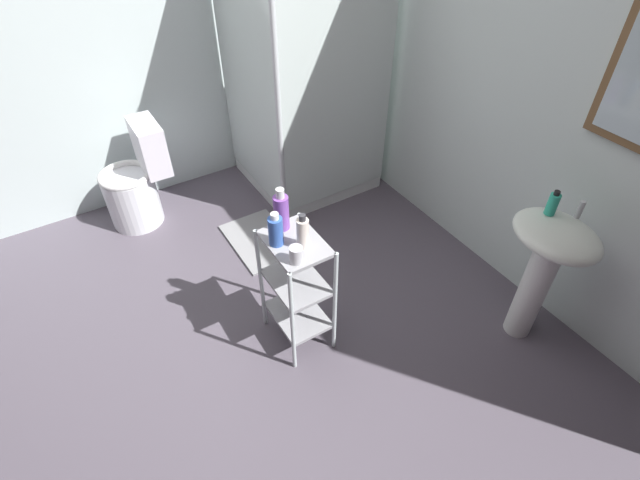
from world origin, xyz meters
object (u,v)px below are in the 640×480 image
lotion_bottle_white (303,233)px  pedestal_sink (546,259)px  toilet (136,184)px  conditioner_bottle_purple (281,211)px  rinse_cup (296,255)px  shampoo_bottle_blue (276,230)px  hand_soap_bottle (553,204)px  storage_cart (297,284)px  bath_mat (260,240)px  shower_stall (301,136)px

lotion_bottle_white → pedestal_sink: bearing=61.5°
toilet → conditioner_bottle_purple: 1.61m
rinse_cup → pedestal_sink: bearing=66.2°
lotion_bottle_white → shampoo_bottle_blue: lotion_bottle_white is taller
hand_soap_bottle → rinse_cup: hand_soap_bottle is taller
lotion_bottle_white → rinse_cup: bearing=-46.7°
storage_cart → toilet: bearing=-164.1°
toilet → lotion_bottle_white: (1.63, 0.47, 0.51)m
toilet → storage_cart: size_ratio=1.03×
lotion_bottle_white → bath_mat: size_ratio=0.32×
pedestal_sink → storage_cart: (-0.66, -1.14, -0.14)m
lotion_bottle_white → shower_stall: bearing=150.7°
toilet → shampoo_bottle_blue: size_ratio=4.10×
storage_cart → shampoo_bottle_blue: size_ratio=3.99×
toilet → pedestal_sink: bearing=35.4°
pedestal_sink → toilet: 2.75m
conditioner_bottle_purple → shampoo_bottle_blue: 0.13m
toilet → bath_mat: toilet is taller
toilet → conditioner_bottle_purple: bearing=17.3°
lotion_bottle_white → conditioner_bottle_purple: bearing=-174.2°
storage_cart → shower_stall: bearing=149.1°
conditioner_bottle_purple → bath_mat: conditioner_bottle_purple is taller
lotion_bottle_white → rinse_cup: lotion_bottle_white is taller
rinse_cup → storage_cart: bearing=154.0°
pedestal_sink → conditioner_bottle_purple: 1.41m
pedestal_sink → toilet: (-2.23, -1.59, -0.26)m
shampoo_bottle_blue → rinse_cup: shampoo_bottle_blue is taller
bath_mat → conditioner_bottle_purple: bearing=-13.2°
pedestal_sink → bath_mat: pedestal_sink is taller
pedestal_sink → conditioner_bottle_purple: bearing=-124.7°
storage_cart → hand_soap_bottle: size_ratio=5.37×
hand_soap_bottle → rinse_cup: bearing=-109.5°
storage_cart → bath_mat: size_ratio=1.23×
rinse_cup → shampoo_bottle_blue: bearing=-173.6°
lotion_bottle_white → storage_cart: bearing=-158.6°
rinse_cup → bath_mat: size_ratio=0.15×
hand_soap_bottle → bath_mat: hand_soap_bottle is taller
conditioner_bottle_purple → hand_soap_bottle: bearing=59.3°
shower_stall → rinse_cup: 1.72m
bath_mat → pedestal_sink: bearing=32.1°
storage_cart → rinse_cup: 0.38m
conditioner_bottle_purple → lotion_bottle_white: 0.18m
pedestal_sink → bath_mat: size_ratio=1.35×
hand_soap_bottle → bath_mat: 1.95m
pedestal_sink → shampoo_bottle_blue: shampoo_bottle_blue is taller
hand_soap_bottle → lotion_bottle_white: 1.25m
conditioner_bottle_purple → rinse_cup: 0.27m
shampoo_bottle_blue → bath_mat: (-0.84, 0.26, -0.81)m
conditioner_bottle_purple → lotion_bottle_white: size_ratio=1.22×
toilet → conditioner_bottle_purple: conditioner_bottle_purple is taller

